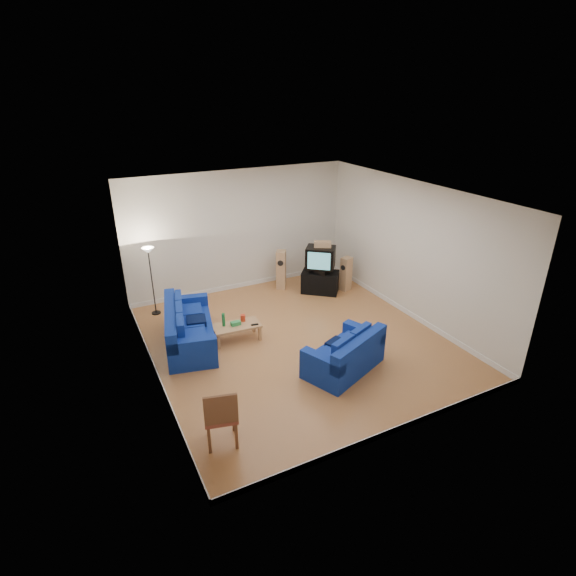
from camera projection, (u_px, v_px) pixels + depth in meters
name	position (u px, v px, depth m)	size (l,w,h in m)	color
room	(297.00, 275.00, 9.16)	(6.01, 6.51, 3.21)	#95572E
sofa_three_seat	(187.00, 331.00, 9.55)	(1.41, 2.36, 0.85)	navy
sofa_loveseat	(346.00, 356.00, 8.66)	(1.83, 1.44, 0.80)	navy
coffee_table	(237.00, 327.00, 9.70)	(1.05, 0.58, 0.37)	tan
bottle	(224.00, 320.00, 9.58)	(0.07, 0.07, 0.29)	#197233
tissue_box	(236.00, 323.00, 9.65)	(0.21, 0.11, 0.08)	green
red_canister	(243.00, 318.00, 9.81)	(0.11, 0.11, 0.15)	red
remote	(255.00, 325.00, 9.67)	(0.16, 0.05, 0.02)	black
tv_stand	(320.00, 282.00, 12.00)	(0.96, 0.53, 0.58)	black
av_receiver	(320.00, 270.00, 11.84)	(0.48, 0.39, 0.11)	black
television	(320.00, 258.00, 11.74)	(0.91, 0.88, 0.57)	black
centre_speaker	(323.00, 244.00, 11.61)	(0.44, 0.18, 0.15)	tan
speaker_left	(281.00, 270.00, 12.16)	(0.38, 0.40, 1.06)	tan
speaker_right	(346.00, 274.00, 12.06)	(0.33, 0.29, 0.93)	tan
floor_lamp	(149.00, 260.00, 10.41)	(0.29, 0.29, 1.69)	black
dining_chair	(221.00, 415.00, 6.71)	(0.60, 0.60, 1.04)	brown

